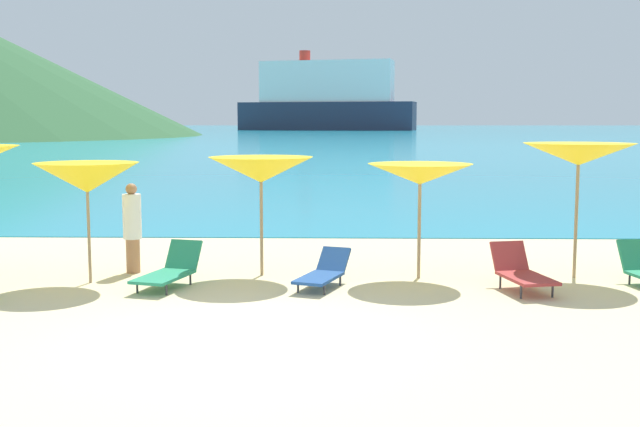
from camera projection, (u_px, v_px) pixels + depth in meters
ground_plane at (290, 236)px, 20.10m from camera, size 50.00×100.00×0.30m
ocean_water at (334, 130)px, 237.10m from camera, size 650.00×440.00×0.02m
umbrella_3 at (87, 178)px, 13.35m from camera, size 1.76×1.76×2.07m
umbrella_4 at (261, 170)px, 13.99m from camera, size 1.87×1.87×2.14m
umbrella_5 at (420, 174)px, 13.75m from camera, size 2.00×2.00×2.03m
umbrella_6 at (579, 155)px, 13.74m from camera, size 2.09×2.09×2.39m
lounge_chair_0 at (521, 271)px, 12.90m from camera, size 0.90×1.52×0.73m
lounge_chair_3 at (169, 270)px, 13.20m from camera, size 0.99×1.64×0.70m
lounge_chair_7 at (323, 272)px, 13.19m from camera, size 0.99×1.57×0.58m
beachgoer_3 at (132, 226)px, 14.36m from camera, size 0.34×0.34×1.65m
cruise_ship at (326, 100)px, 227.52m from camera, size 52.06×20.58×22.88m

